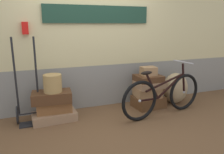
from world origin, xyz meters
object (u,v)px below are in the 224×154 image
Objects in this scene: bicycle at (163,95)px; burlap_sack at (175,88)px; suitcase_2 at (52,97)px; wicker_basket at (53,83)px; suitcase_6 at (148,78)px; suitcase_3 at (148,102)px; suitcase_4 at (147,92)px; suitcase_0 at (55,116)px; suitcase_5 at (149,84)px; luggage_trolley at (29,104)px; suitcase_7 at (149,71)px; suitcase_1 at (54,107)px.

burlap_sack is at bearing 37.31° from bicycle.
wicker_basket is (0.03, -0.02, 0.24)m from suitcase_2.
suitcase_3 is at bearing -79.91° from suitcase_6.
suitcase_4 is 0.27m from suitcase_6.
suitcase_0 is at bearing -53.06° from suitcase_2.
bicycle is (0.03, -0.43, -0.09)m from suitcase_5.
bicycle is (1.85, -0.45, -0.28)m from wicker_basket.
suitcase_2 is 0.45× the size of luggage_trolley.
suitcase_6 is 2.23m from luggage_trolley.
suitcase_2 is 2.26× the size of suitcase_7.
wicker_basket is at bearing -176.37° from suitcase_7.
suitcase_1 is 1.87m from suitcase_7.
suitcase_0 is 2.43× the size of wicker_basket.
suitcase_1 is 1.79m from suitcase_4.
suitcase_2 is at bearing -165.12° from suitcase_1.
burlap_sack is at bearing -2.49° from suitcase_0.
luggage_trolley is (-0.40, 0.03, 0.09)m from suitcase_1.
burlap_sack is (0.65, -0.00, -0.41)m from suitcase_7.
suitcase_7 is at bearing 117.07° from suitcase_3.
suitcase_4 is at bearing 179.63° from burlap_sack.
suitcase_7 is at bearing -2.29° from suitcase_0.
bicycle is at bearing -12.77° from luggage_trolley.
bicycle reaches higher than burlap_sack.
suitcase_7 is 1.81m from wicker_basket.
suitcase_2 is at bearing 175.04° from suitcase_3.
suitcase_7 is 0.20× the size of luggage_trolley.
suitcase_4 is at bearing 166.61° from suitcase_7.
suitcase_6 is at bearing 2.20° from suitcase_1.
bicycle is (0.06, -0.46, 0.06)m from suitcase_4.
suitcase_6 is at bearing 95.16° from bicycle.
suitcase_7 is (1.81, 0.02, 0.65)m from suitcase_0.
burlap_sack is 0.76m from bicycle.
suitcase_2 is 1.86m from suitcase_7.
suitcase_6 is (-0.00, 0.02, 0.47)m from suitcase_3.
wicker_basket is at bearing 66.86° from suitcase_0.
suitcase_6 is 0.28× the size of bicycle.
wicker_basket is at bearing 175.70° from suitcase_3.
suitcase_4 is 2.19m from luggage_trolley.
suitcase_4 is 0.47m from bicycle.
luggage_trolley is (-2.19, 0.05, 0.02)m from suitcase_4.
suitcase_4 is at bearing 128.69° from suitcase_5.
suitcase_0 is 2.55× the size of suitcase_7.
suitcase_0 is 0.17m from suitcase_1.
burlap_sack is (2.85, -0.05, -0.01)m from luggage_trolley.
suitcase_3 is 0.47m from suitcase_6.
suitcase_2 reaches higher than suitcase_3.
suitcase_6 is at bearing 4.81° from suitcase_2.
suitcase_5 is 0.44m from bicycle.
suitcase_6 is (1.82, 0.03, 0.51)m from suitcase_0.
suitcase_3 is 1.90m from wicker_basket.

